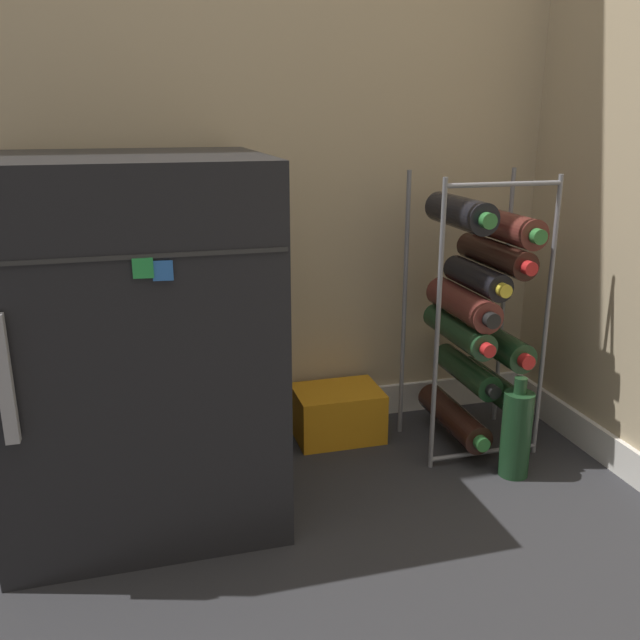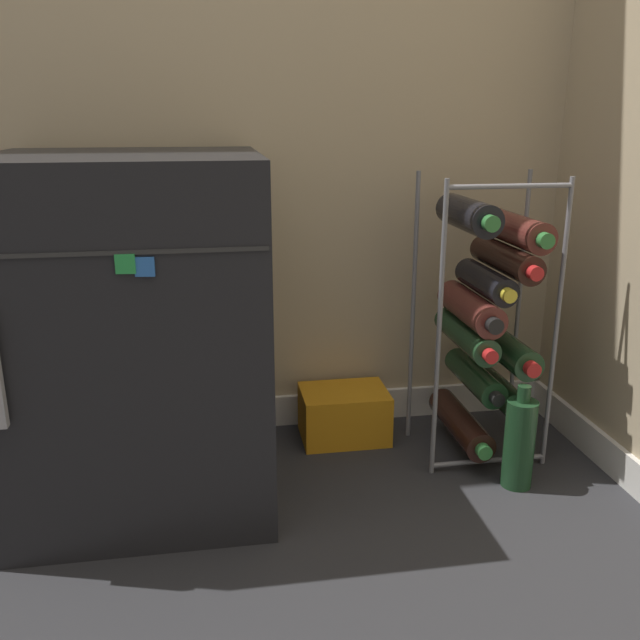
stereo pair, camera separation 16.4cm
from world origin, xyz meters
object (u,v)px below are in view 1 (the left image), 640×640
object	(u,v)px
mini_fridge	(138,339)
soda_box	(337,413)
loose_bottle_floor	(516,433)
wine_rack	(476,314)

from	to	relation	value
mini_fridge	soda_box	world-z (taller)	mini_fridge
loose_bottle_floor	wine_rack	bearing A→B (deg)	97.68
mini_fridge	loose_bottle_floor	size ratio (longest dim) A/B	3.03
wine_rack	soda_box	distance (m)	0.47
wine_rack	loose_bottle_floor	distance (m)	0.32
soda_box	loose_bottle_floor	distance (m)	0.49
loose_bottle_floor	mini_fridge	bearing A→B (deg)	171.53
mini_fridge	wine_rack	size ratio (longest dim) A/B	1.08
mini_fridge	wine_rack	distance (m)	0.87
wine_rack	soda_box	xyz separation A→B (m)	(-0.34, 0.13, -0.30)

